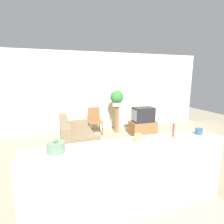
{
  "coord_description": "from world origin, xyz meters",
  "views": [
    {
      "loc": [
        -0.92,
        -2.61,
        1.88
      ],
      "look_at": [
        0.63,
        2.19,
        0.85
      ],
      "focal_mm": 28.0,
      "sensor_mm": 36.0,
      "label": 1
    }
  ],
  "objects": [
    {
      "name": "candle_jar",
      "position": [
        0.1,
        -0.58,
        1.06
      ],
      "size": [
        0.1,
        0.1,
        0.11
      ],
      "color": "tan",
      "rests_on": "foreground_counter"
    },
    {
      "name": "wall_back",
      "position": [
        0.0,
        3.43,
        1.35
      ],
      "size": [
        9.0,
        0.06,
        2.7
      ],
      "color": "beige",
      "rests_on": "ground_plane"
    },
    {
      "name": "candlestick",
      "position": [
        0.67,
        -0.58,
        1.07
      ],
      "size": [
        0.07,
        0.07,
        0.22
      ],
      "color": "#B7933D",
      "rests_on": "foreground_counter"
    },
    {
      "name": "tv_stand",
      "position": [
        1.72,
        2.3,
        0.22
      ],
      "size": [
        0.81,
        0.51,
        0.44
      ],
      "color": "olive",
      "rests_on": "ground_plane"
    },
    {
      "name": "plant_stand",
      "position": [
        1.01,
        2.84,
        0.45
      ],
      "size": [
        0.14,
        0.14,
        0.91
      ],
      "color": "olive",
      "rests_on": "ground_plane"
    },
    {
      "name": "potted_plant",
      "position": [
        1.01,
        2.84,
        1.18
      ],
      "size": [
        0.43,
        0.43,
        0.52
      ],
      "color": "white",
      "rests_on": "plant_stand"
    },
    {
      "name": "wooden_chair",
      "position": [
        0.25,
        2.9,
        0.48
      ],
      "size": [
        0.44,
        0.44,
        0.87
      ],
      "color": "olive",
      "rests_on": "ground_plane"
    },
    {
      "name": "coffee_tin",
      "position": [
        1.14,
        -0.58,
        1.05
      ],
      "size": [
        0.11,
        0.11,
        0.09
      ],
      "color": "#335B75",
      "rests_on": "foreground_counter"
    },
    {
      "name": "foreground_counter",
      "position": [
        0.0,
        -0.58,
        0.5
      ],
      "size": [
        2.8,
        0.44,
        1.0
      ],
      "color": "silver",
      "rests_on": "ground_plane"
    },
    {
      "name": "couch",
      "position": [
        -0.51,
        1.68,
        0.3
      ],
      "size": [
        0.81,
        1.64,
        0.83
      ],
      "color": "#847051",
      "rests_on": "ground_plane"
    },
    {
      "name": "television",
      "position": [
        1.71,
        2.3,
        0.68
      ],
      "size": [
        0.66,
        0.43,
        0.47
      ],
      "color": "#232328",
      "rests_on": "tv_stand"
    },
    {
      "name": "ground_plane",
      "position": [
        0.0,
        0.0,
        0.0
      ],
      "size": [
        14.0,
        14.0,
        0.0
      ],
      "primitive_type": "plane",
      "color": "tan"
    },
    {
      "name": "decorative_bowl",
      "position": [
        -0.96,
        -0.58,
        1.07
      ],
      "size": [
        0.21,
        0.21,
        0.17
      ],
      "color": "gray",
      "rests_on": "foreground_counter"
    }
  ]
}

